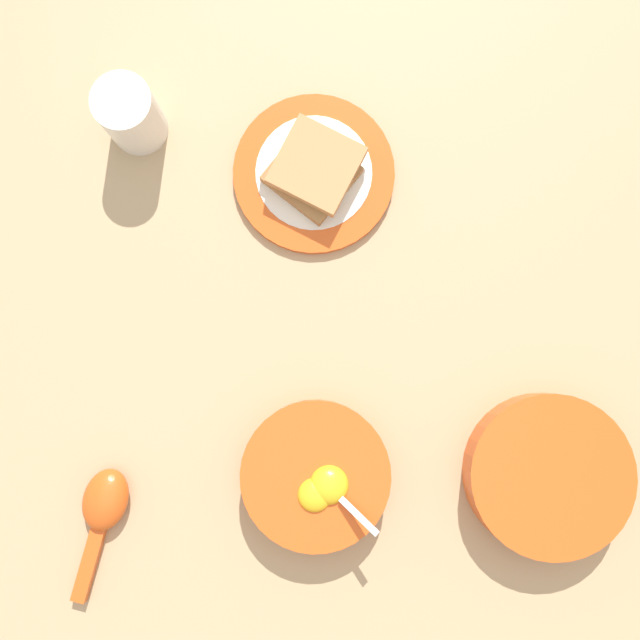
# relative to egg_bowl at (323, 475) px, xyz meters

# --- Properties ---
(ground_plane) EXTENTS (3.00, 3.00, 0.00)m
(ground_plane) POSITION_rel_egg_bowl_xyz_m (0.00, -0.15, -0.03)
(ground_plane) COLOR tan
(egg_bowl) EXTENTS (0.16, 0.16, 0.08)m
(egg_bowl) POSITION_rel_egg_bowl_xyz_m (0.00, 0.00, 0.00)
(egg_bowl) COLOR #DB5119
(egg_bowl) RESTS_ON ground_plane
(toast_plate) EXTENTS (0.19, 0.19, 0.01)m
(toast_plate) POSITION_rel_egg_bowl_xyz_m (0.02, -0.34, -0.02)
(toast_plate) COLOR #DB5119
(toast_plate) RESTS_ON ground_plane
(toast_sandwich) EXTENTS (0.12, 0.12, 0.03)m
(toast_sandwich) POSITION_rel_egg_bowl_xyz_m (0.02, -0.34, 0.00)
(toast_sandwich) COLOR #9E7042
(toast_sandwich) RESTS_ON toast_plate
(soup_spoon) EXTENTS (0.06, 0.15, 0.03)m
(soup_spoon) POSITION_rel_egg_bowl_xyz_m (0.24, 0.05, -0.01)
(soup_spoon) COLOR #DB5119
(soup_spoon) RESTS_ON ground_plane
(congee_bowl) EXTENTS (0.18, 0.18, 0.05)m
(congee_bowl) POSITION_rel_egg_bowl_xyz_m (-0.25, -0.01, 0.00)
(congee_bowl) COLOR #DB5119
(congee_bowl) RESTS_ON ground_plane
(drinking_cup) EXTENTS (0.07, 0.07, 0.09)m
(drinking_cup) POSITION_rel_egg_bowl_xyz_m (0.23, -0.39, 0.02)
(drinking_cup) COLOR silver
(drinking_cup) RESTS_ON ground_plane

